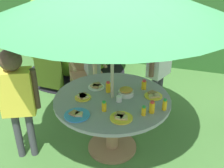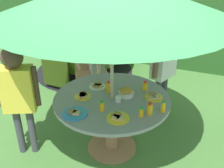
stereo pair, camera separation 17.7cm
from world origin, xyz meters
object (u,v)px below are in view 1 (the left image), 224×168
at_px(plate_near_right, 77,115).
at_px(juice_bottle_spot_a, 144,85).
at_px(wooden_chair, 86,68).
at_px(garden_table, 112,110).
at_px(juice_bottle_near_left, 152,107).
at_px(juice_bottle_center_back, 144,111).
at_px(child_in_yellow_shirt, 17,92).
at_px(juice_bottle_back_edge, 165,105).
at_px(plate_far_left, 153,95).
at_px(cup_near, 119,99).
at_px(juice_bottle_front_edge, 104,106).
at_px(child_in_white_shirt, 160,58).
at_px(plate_far_right, 121,117).
at_px(juice_bottle_center_front, 108,87).
at_px(child_in_grey_shirt, 92,58).
at_px(snack_bowl, 126,92).
at_px(plate_mid_right, 83,97).
at_px(plate_mid_left, 96,86).
at_px(dome_tent, 74,31).

xyz_separation_m(plate_near_right, juice_bottle_spot_a, (0.52, 0.74, 0.04)).
distance_m(wooden_chair, plate_near_right, 1.56).
distance_m(garden_table, juice_bottle_near_left, 0.55).
height_order(plate_near_right, juice_bottle_center_back, juice_bottle_center_back).
xyz_separation_m(garden_table, child_in_yellow_shirt, (-0.92, -0.42, 0.30)).
xyz_separation_m(garden_table, juice_bottle_back_edge, (0.58, -0.07, 0.23)).
bearing_deg(wooden_chair, plate_far_left, -72.19).
bearing_deg(child_in_yellow_shirt, wooden_chair, 58.67).
bearing_deg(cup_near, juice_bottle_back_edge, -2.12).
bearing_deg(juice_bottle_front_edge, child_in_white_shirt, 72.79).
bearing_deg(plate_near_right, plate_far_left, 42.32).
bearing_deg(juice_bottle_near_left, plate_far_right, -144.38).
bearing_deg(child_in_white_shirt, juice_bottle_center_front, -7.10).
bearing_deg(child_in_grey_shirt, juice_bottle_back_edge, 17.44).
bearing_deg(plate_far_right, juice_bottle_back_edge, 36.26).
bearing_deg(juice_bottle_near_left, juice_bottle_front_edge, -166.21).
relative_size(child_in_grey_shirt, juice_bottle_front_edge, 11.23).
relative_size(snack_bowl, cup_near, 2.83).
bearing_deg(child_in_white_shirt, plate_far_right, 14.13).
bearing_deg(plate_near_right, juice_bottle_near_left, 21.69).
distance_m(plate_mid_right, juice_bottle_spot_a, 0.73).
xyz_separation_m(child_in_yellow_shirt, juice_bottle_center_back, (1.31, 0.19, -0.09)).
xyz_separation_m(plate_near_right, juice_bottle_near_left, (0.70, 0.28, 0.05)).
xyz_separation_m(child_in_white_shirt, plate_near_right, (-0.61, -1.38, -0.15)).
distance_m(child_in_yellow_shirt, plate_mid_left, 0.90).
xyz_separation_m(juice_bottle_center_back, cup_near, (-0.31, 0.18, -0.02)).
height_order(snack_bowl, juice_bottle_center_front, juice_bottle_center_front).
bearing_deg(juice_bottle_front_edge, plate_near_right, -144.82).
height_order(plate_far_right, juice_bottle_front_edge, juice_bottle_front_edge).
relative_size(dome_tent, plate_far_left, 10.12).
bearing_deg(plate_mid_left, cup_near, -33.10).
distance_m(juice_bottle_near_left, juice_bottle_back_edge, 0.14).
height_order(garden_table, plate_mid_right, plate_mid_right).
distance_m(child_in_white_shirt, plate_mid_left, 1.00).
height_order(plate_mid_right, cup_near, cup_near).
height_order(juice_bottle_center_back, juice_bottle_spot_a, juice_bottle_spot_a).
height_order(garden_table, juice_bottle_front_edge, juice_bottle_front_edge).
bearing_deg(juice_bottle_center_front, juice_bottle_spot_a, 27.09).
relative_size(garden_table, cup_near, 21.02).
bearing_deg(plate_far_left, snack_bowl, -167.45).
height_order(garden_table, child_in_grey_shirt, child_in_grey_shirt).
relative_size(child_in_grey_shirt, juice_bottle_center_front, 9.45).
height_order(wooden_chair, dome_tent, dome_tent).
height_order(dome_tent, juice_bottle_near_left, dome_tent).
bearing_deg(plate_far_left, plate_far_right, -114.10).
distance_m(plate_far_left, plate_near_right, 0.89).
bearing_deg(child_in_white_shirt, child_in_grey_shirt, -61.95).
relative_size(garden_table, juice_bottle_back_edge, 10.27).
relative_size(plate_near_right, juice_bottle_near_left, 1.95).
distance_m(child_in_yellow_shirt, juice_bottle_back_edge, 1.54).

